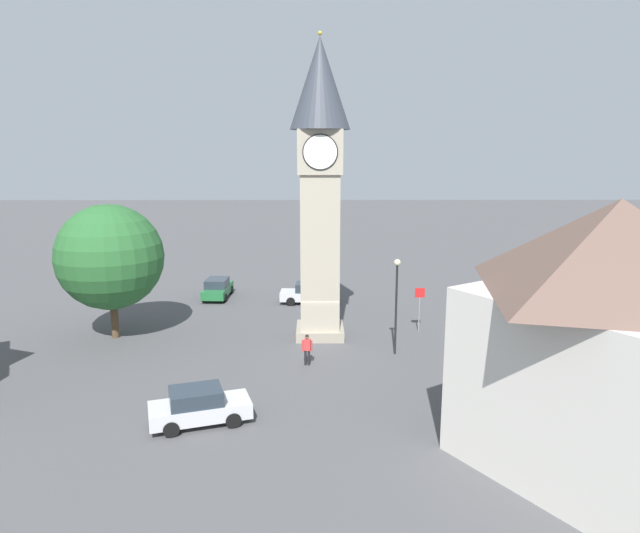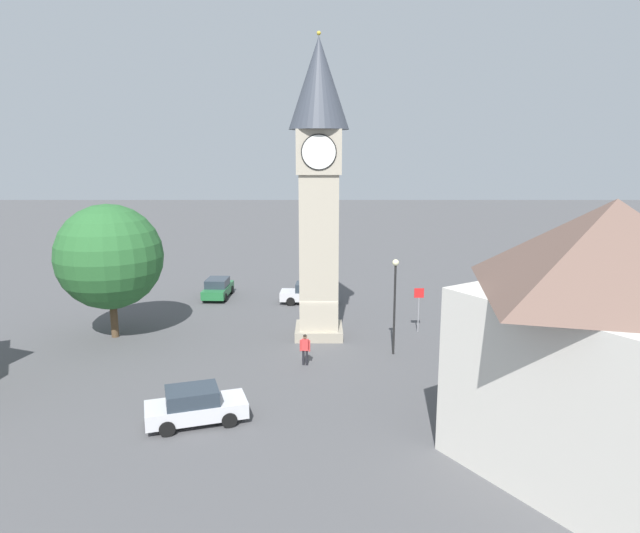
{
  "view_description": "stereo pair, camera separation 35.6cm",
  "coord_description": "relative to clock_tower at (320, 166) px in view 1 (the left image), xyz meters",
  "views": [
    {
      "loc": [
        -0.29,
        -32.87,
        11.02
      ],
      "look_at": [
        0.0,
        0.0,
        4.33
      ],
      "focal_mm": 31.56,
      "sensor_mm": 36.0,
      "label": 1
    },
    {
      "loc": [
        0.07,
        -32.87,
        11.02
      ],
      "look_at": [
        0.0,
        0.0,
        4.33
      ],
      "focal_mm": 31.56,
      "sensor_mm": 36.0,
      "label": 2
    }
  ],
  "objects": [
    {
      "name": "ground_plane",
      "position": [
        -0.0,
        -0.0,
        -10.23
      ],
      "size": [
        200.0,
        200.0,
        0.0
      ],
      "primitive_type": "plane",
      "color": "#4C4C4F"
    },
    {
      "name": "building_terrace_right",
      "position": [
        9.65,
        -14.75,
        -5.34
      ],
      "size": [
        10.97,
        11.19,
        9.56
      ],
      "color": "beige",
      "rests_on": "ground"
    },
    {
      "name": "pedestrian",
      "position": [
        -0.72,
        -4.83,
        -9.22
      ],
      "size": [
        0.56,
        0.27,
        1.69
      ],
      "color": "black",
      "rests_on": "ground"
    },
    {
      "name": "car_silver_kerb",
      "position": [
        -0.78,
        7.62,
        -9.47
      ],
      "size": [
        4.2,
        1.95,
        1.53
      ],
      "color": "silver",
      "rests_on": "ground"
    },
    {
      "name": "car_red_corner",
      "position": [
        -5.09,
        -11.3,
        -9.47
      ],
      "size": [
        4.45,
        2.87,
        1.53
      ],
      "color": "silver",
      "rests_on": "ground"
    },
    {
      "name": "clock_tower",
      "position": [
        0.0,
        0.0,
        0.0
      ],
      "size": [
        3.45,
        3.45,
        17.58
      ],
      "color": "gray",
      "rests_on": "ground"
    },
    {
      "name": "car_blue_kerb",
      "position": [
        -7.81,
        9.22,
        -9.47
      ],
      "size": [
        1.95,
        4.2,
        1.53
      ],
      "color": "#236B38",
      "rests_on": "ground"
    },
    {
      "name": "lamp_post",
      "position": [
        4.15,
        -3.17,
        -6.67
      ],
      "size": [
        0.36,
        0.36,
        5.37
      ],
      "color": "black",
      "rests_on": "ground"
    },
    {
      "name": "tree",
      "position": [
        -12.41,
        -0.19,
        -5.27
      ],
      "size": [
        6.24,
        6.24,
        8.09
      ],
      "color": "brown",
      "rests_on": "ground"
    },
    {
      "name": "road_sign",
      "position": [
        6.19,
        0.78,
        -8.33
      ],
      "size": [
        0.6,
        0.07,
        2.8
      ],
      "color": "gray",
      "rests_on": "ground"
    }
  ]
}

